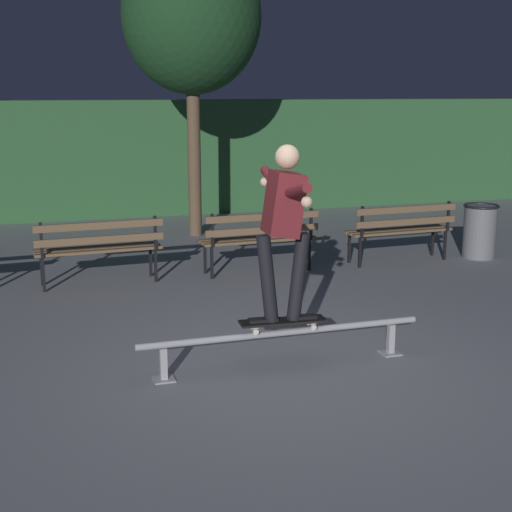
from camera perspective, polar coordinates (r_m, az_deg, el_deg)
The scene contains 10 objects.
ground_plane at distance 6.53m, azimuth 2.46°, elevation -9.02°, with size 90.00×90.00×0.00m, color slate.
hedge_backdrop at distance 14.96m, azimuth -9.40°, elevation 7.66°, with size 24.00×1.20×2.27m, color #2D5B33.
grind_rail at distance 6.55m, azimuth 2.11°, elevation -6.45°, with size 2.64×0.18×0.35m.
skateboard at distance 6.50m, azimuth 2.10°, elevation -5.18°, with size 0.79×0.25×0.09m.
skateboarder at distance 6.28m, azimuth 2.19°, elevation 2.97°, with size 0.63×1.41×1.56m.
park_bench_left_center at distance 9.40m, azimuth -12.24°, elevation 0.90°, with size 1.62×0.49×0.88m.
park_bench_right_center at distance 9.82m, azimuth 0.30°, elevation 1.69°, with size 1.62×0.49×0.88m.
park_bench_rightmost at distance 10.65m, azimuth 11.36°, elevation 2.32°, with size 1.62×0.49×0.88m.
tree_behind_benches at distance 12.43m, azimuth -5.08°, elevation 18.17°, with size 2.27×2.27×4.87m.
trash_can at distance 11.29m, azimuth 17.18°, elevation 1.94°, with size 0.52×0.52×0.80m.
Camera 1 is at (-2.07, -5.70, 2.43)m, focal length 50.91 mm.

